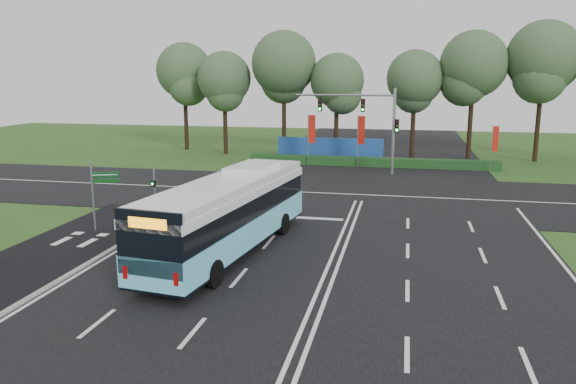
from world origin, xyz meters
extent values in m
plane|color=#28521B|center=(0.00, 0.00, 0.00)|extent=(120.00, 120.00, 0.00)
cube|color=black|center=(0.00, 0.00, 0.02)|extent=(20.00, 120.00, 0.04)
cube|color=black|center=(0.00, 12.00, 0.03)|extent=(120.00, 14.00, 0.05)
cube|color=black|center=(-12.50, -3.00, 0.03)|extent=(5.00, 18.00, 0.06)
cube|color=gray|center=(-10.10, -3.00, 0.06)|extent=(0.25, 18.00, 0.12)
cube|color=#69D5F5|center=(-4.65, -1.92, 1.15)|extent=(4.35, 13.15, 1.18)
cube|color=black|center=(-4.65, -1.92, 0.61)|extent=(4.31, 13.09, 0.32)
cube|color=black|center=(-4.65, -1.92, 2.23)|extent=(4.22, 12.95, 1.02)
cube|color=white|center=(-4.65, -1.92, 2.87)|extent=(4.35, 13.15, 0.38)
cube|color=white|center=(-4.65, -1.92, 3.25)|extent=(4.23, 12.64, 0.38)
cube|color=white|center=(-4.30, 0.75, 3.57)|extent=(2.13, 3.43, 0.27)
cube|color=black|center=(-5.48, -8.26, 2.28)|extent=(2.60, 0.46, 2.37)
cube|color=orange|center=(-5.49, -8.30, 3.03)|extent=(1.50, 0.26, 0.38)
cylinder|color=black|center=(-5.43, 1.88, 0.56)|extent=(0.44, 1.15, 1.12)
cylinder|color=black|center=(-2.92, 1.55, 0.56)|extent=(0.44, 1.15, 1.12)
cylinder|color=black|center=(-6.44, -5.81, 0.56)|extent=(0.44, 1.15, 1.12)
cylinder|color=black|center=(-3.93, -6.13, 0.56)|extent=(0.44, 1.15, 1.12)
cylinder|color=gray|center=(-10.66, 3.21, 1.51)|extent=(0.12, 0.12, 3.02)
cube|color=black|center=(-10.66, 3.03, 2.07)|extent=(0.27, 0.20, 0.35)
sphere|color=#19F233|center=(-10.66, 2.93, 2.07)|extent=(0.12, 0.12, 0.12)
cylinder|color=gray|center=(-12.62, 0.10, 1.81)|extent=(0.11, 0.11, 3.62)
cube|color=#0B4013|center=(-11.99, 0.35, 2.99)|extent=(1.28, 0.56, 0.27)
cube|color=#0B4013|center=(-11.99, 0.35, 2.67)|extent=(1.28, 0.56, 0.20)
cube|color=white|center=(-11.99, 0.32, 2.99)|extent=(1.18, 0.48, 0.04)
cylinder|color=gray|center=(-5.53, 23.75, 2.32)|extent=(0.07, 0.07, 4.63)
cube|color=#AF1A0F|center=(-5.21, 23.86, 3.29)|extent=(0.60, 0.24, 2.47)
cylinder|color=gray|center=(-1.15, 23.78, 2.30)|extent=(0.07, 0.07, 4.60)
cube|color=#AF1A0F|center=(-0.83, 23.90, 3.27)|extent=(0.59, 0.26, 2.45)
cylinder|color=gray|center=(10.00, 23.39, 1.97)|extent=(0.06, 0.06, 3.95)
cube|color=#AF1A0F|center=(10.26, 23.51, 2.81)|extent=(0.50, 0.26, 2.11)
cylinder|color=gray|center=(2.00, 20.50, 3.50)|extent=(0.24, 0.24, 7.00)
cylinder|color=gray|center=(-2.00, 20.50, 6.40)|extent=(8.00, 0.16, 0.16)
cube|color=black|center=(-0.50, 20.50, 5.60)|extent=(0.32, 0.28, 1.05)
cube|color=black|center=(-4.00, 20.50, 5.60)|extent=(0.32, 0.28, 1.05)
cube|color=black|center=(2.25, 20.50, 4.00)|extent=(0.32, 0.28, 1.05)
cube|color=#163D19|center=(0.00, 24.50, 0.40)|extent=(22.00, 1.20, 0.80)
cube|color=#1C4999|center=(-4.00, 27.00, 1.10)|extent=(10.00, 0.30, 2.20)
cylinder|color=black|center=(-20.47, 32.19, 4.02)|extent=(0.44, 0.44, 8.04)
sphere|color=#375A34|center=(-20.47, 32.19, 8.46)|extent=(5.92, 5.92, 5.92)
cylinder|color=black|center=(-15.18, 29.68, 3.65)|extent=(0.44, 0.44, 7.30)
sphere|color=#375A34|center=(-15.18, 29.68, 7.69)|extent=(5.38, 5.38, 5.38)
cylinder|color=black|center=(-9.08, 29.96, 4.34)|extent=(0.44, 0.44, 8.68)
sphere|color=#375A34|center=(-9.08, 29.96, 9.13)|extent=(6.39, 6.39, 6.39)
cylinder|color=black|center=(-3.78, 29.83, 3.56)|extent=(0.44, 0.44, 7.11)
sphere|color=#375A34|center=(-3.78, 29.83, 7.49)|extent=(5.24, 5.24, 5.24)
cylinder|color=black|center=(3.61, 30.72, 3.66)|extent=(0.44, 0.44, 7.33)
sphere|color=#375A34|center=(3.61, 30.72, 7.72)|extent=(5.40, 5.40, 5.40)
cylinder|color=black|center=(8.94, 30.86, 4.27)|extent=(0.44, 0.44, 8.54)
sphere|color=#375A34|center=(8.94, 30.86, 8.99)|extent=(6.29, 6.29, 6.29)
cylinder|color=black|center=(14.98, 30.78, 4.55)|extent=(0.44, 0.44, 9.10)
sphere|color=#375A34|center=(14.98, 30.78, 9.57)|extent=(6.70, 6.70, 6.70)
camera|label=1|loc=(3.01, -25.37, 7.97)|focal=35.00mm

